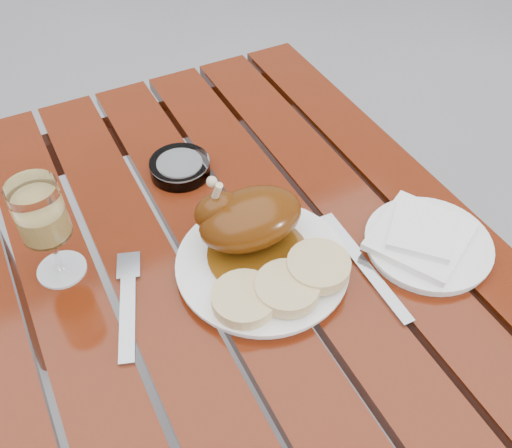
{
  "coord_description": "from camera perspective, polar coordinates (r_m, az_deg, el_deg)",
  "views": [
    {
      "loc": [
        -0.21,
        -0.43,
        1.41
      ],
      "look_at": [
        0.06,
        0.1,
        0.78
      ],
      "focal_mm": 40.0,
      "sensor_mm": 36.0,
      "label": 1
    }
  ],
  "objects": [
    {
      "name": "table",
      "position": [
        1.14,
        -0.47,
        -18.49
      ],
      "size": [
        0.8,
        1.2,
        0.75
      ],
      "primitive_type": "cube",
      "color": "maroon",
      "rests_on": "ground"
    },
    {
      "name": "dinner_plate",
      "position": [
        0.84,
        0.66,
        -4.1
      ],
      "size": [
        0.32,
        0.32,
        0.02
      ],
      "primitive_type": "cylinder",
      "rotation": [
        0.0,
        0.0,
        0.33
      ],
      "color": "white",
      "rests_on": "table"
    },
    {
      "name": "roast_duck",
      "position": [
        0.83,
        -0.95,
        0.46
      ],
      "size": [
        0.16,
        0.16,
        0.12
      ],
      "color": "#61360B",
      "rests_on": "dinner_plate"
    },
    {
      "name": "bread_dumplings",
      "position": [
        0.79,
        2.79,
        -6.03
      ],
      "size": [
        0.21,
        0.1,
        0.03
      ],
      "color": "#D9B784",
      "rests_on": "dinner_plate"
    },
    {
      "name": "wine_glass",
      "position": [
        0.83,
        -20.15,
        -0.73
      ],
      "size": [
        0.09,
        0.09,
        0.17
      ],
      "primitive_type": "cylinder",
      "rotation": [
        0.0,
        0.0,
        -0.36
      ],
      "color": "#E0BF66",
      "rests_on": "table"
    },
    {
      "name": "side_plate",
      "position": [
        0.91,
        16.81,
        -1.94
      ],
      "size": [
        0.2,
        0.2,
        0.02
      ],
      "primitive_type": "cylinder",
      "rotation": [
        0.0,
        0.0,
        0.01
      ],
      "color": "white",
      "rests_on": "table"
    },
    {
      "name": "napkin",
      "position": [
        0.9,
        16.11,
        -1.16
      ],
      "size": [
        0.19,
        0.18,
        0.01
      ],
      "primitive_type": "cube",
      "rotation": [
        0.0,
        0.0,
        0.49
      ],
      "color": "white",
      "rests_on": "side_plate"
    },
    {
      "name": "ashtray",
      "position": [
        1.0,
        -7.61,
        5.64
      ],
      "size": [
        0.11,
        0.11,
        0.03
      ],
      "primitive_type": "cylinder",
      "rotation": [
        0.0,
        0.0,
        0.06
      ],
      "color": "#B2B7BC",
      "rests_on": "table"
    },
    {
      "name": "fork",
      "position": [
        0.82,
        -12.7,
        -8.3
      ],
      "size": [
        0.08,
        0.17,
        0.01
      ],
      "primitive_type": "cube",
      "rotation": [
        0.0,
        0.0,
        -0.34
      ],
      "color": "gray",
      "rests_on": "table"
    },
    {
      "name": "knife",
      "position": [
        0.86,
        11.31,
        -4.89
      ],
      "size": [
        0.02,
        0.19,
        0.01
      ],
      "primitive_type": "cube",
      "rotation": [
        0.0,
        0.0,
        -0.02
      ],
      "color": "gray",
      "rests_on": "table"
    }
  ]
}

